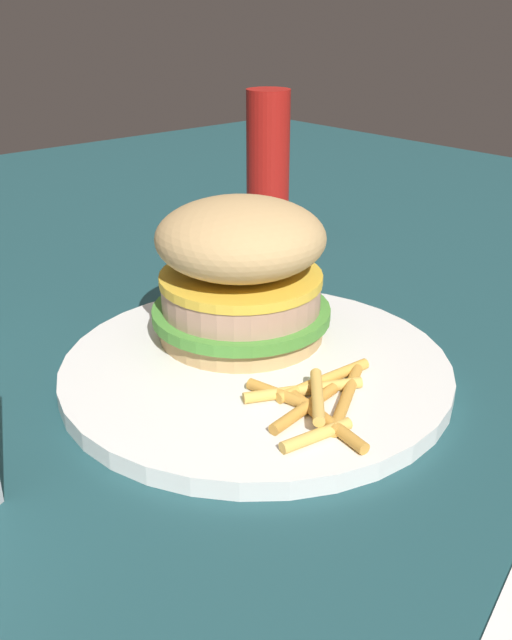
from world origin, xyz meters
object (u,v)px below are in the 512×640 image
at_px(sandwich, 241,270).
at_px(ketchup_bottle, 268,167).
at_px(fries_pile, 316,401).
at_px(plate, 256,369).

height_order(sandwich, ketchup_bottle, ketchup_bottle).
distance_m(fries_pile, ketchup_bottle, 0.36).
height_order(plate, ketchup_bottle, ketchup_bottle).
relative_size(fries_pile, ketchup_bottle, 0.70).
relative_size(sandwich, fries_pile, 1.19).
xyz_separation_m(plate, ketchup_bottle, (0.21, 0.22, 0.07)).
distance_m(sandwich, fries_pile, 0.12).
bearing_deg(sandwich, fries_pile, -106.17).
relative_size(sandwich, ketchup_bottle, 0.83).
xyz_separation_m(sandwich, ketchup_bottle, (0.19, 0.18, 0.01)).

